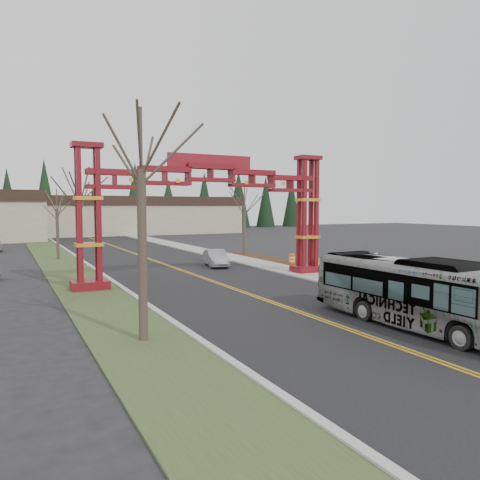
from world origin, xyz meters
TOP-DOWN VIEW (x-y plane):
  - ground at (0.00, 0.00)m, footprint 200.00×200.00m
  - road at (0.00, 25.00)m, footprint 12.00×110.00m
  - lane_line_left at (-0.12, 25.00)m, footprint 0.12×100.00m
  - lane_line_right at (0.12, 25.00)m, footprint 0.12×100.00m
  - curb_right at (6.15, 25.00)m, footprint 0.30×110.00m
  - sidewalk_right at (7.60, 25.00)m, footprint 2.60×110.00m
  - landscape_strip at (10.20, 10.00)m, footprint 2.60×50.00m
  - grass_median at (-8.00, 25.00)m, footprint 4.00×110.00m
  - curb_left at (-6.15, 25.00)m, footprint 0.30×110.00m
  - gateway_arch at (0.00, 18.00)m, footprint 18.20×1.60m
  - retail_building_east at (10.00, 79.95)m, footprint 38.00×20.30m
  - conifer_treeline at (0.25, 92.00)m, footprint 116.10×5.60m
  - transit_bus at (2.77, 2.47)m, footprint 2.72×10.66m
  - silver_sedan at (3.50, 25.02)m, footprint 2.38×4.59m
  - bare_tree_median_near at (-8.00, 5.79)m, footprint 3.43×3.43m
  - bare_tree_median_mid at (-8.00, 21.46)m, footprint 3.08×3.08m
  - bare_tree_median_far at (-8.00, 36.43)m, footprint 2.91×2.91m
  - bare_tree_right_far at (10.00, 32.30)m, footprint 3.25×3.25m
  - street_sign at (9.37, 12.12)m, footprint 0.44×0.21m
  - barrel_south at (9.45, 15.96)m, footprint 0.53×0.53m
  - barrel_mid at (8.97, 18.16)m, footprint 0.58×0.58m
  - barrel_north at (9.99, 23.16)m, footprint 0.52×0.52m

SIDE VIEW (x-z plane):
  - ground at x=0.00m, z-range 0.00..0.00m
  - road at x=0.00m, z-range 0.00..0.02m
  - lane_line_left at x=-0.12m, z-range 0.02..0.03m
  - lane_line_right at x=0.12m, z-range 0.02..0.03m
  - grass_median at x=-8.00m, z-range 0.00..0.08m
  - landscape_strip at x=10.20m, z-range 0.00..0.12m
  - curb_right at x=6.15m, z-range 0.00..0.15m
  - curb_left at x=-6.15m, z-range 0.00..0.15m
  - sidewalk_right at x=7.60m, z-range 0.01..0.15m
  - barrel_north at x=9.99m, z-range 0.00..0.96m
  - barrel_south at x=9.45m, z-range 0.00..0.98m
  - barrel_mid at x=8.97m, z-range 0.00..1.07m
  - silver_sedan at x=3.50m, z-range 0.00..1.44m
  - street_sign at x=9.37m, z-range 0.44..2.47m
  - transit_bus at x=2.77m, z-range 0.00..2.96m
  - retail_building_east at x=10.00m, z-range 0.01..7.01m
  - bare_tree_median_far at x=-8.00m, z-range 1.44..8.22m
  - bare_tree_right_far at x=10.00m, z-range 1.53..8.95m
  - bare_tree_median_mid at x=-8.00m, z-range 1.79..9.51m
  - gateway_arch at x=0.00m, z-range 1.53..10.43m
  - bare_tree_median_near at x=-8.00m, z-range 2.05..10.76m
  - conifer_treeline at x=0.25m, z-range -0.01..12.99m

